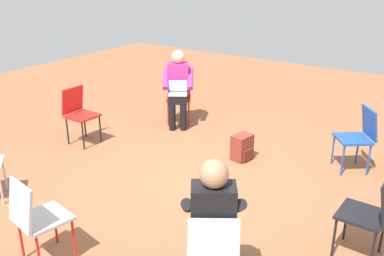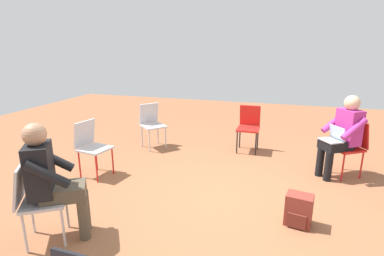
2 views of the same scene
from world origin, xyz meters
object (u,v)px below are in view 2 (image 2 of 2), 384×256
(chair_southwest, at_px, (35,197))
(backpack_near_laptop_user, at_px, (299,212))
(chair_west, at_px, (91,144))
(chair_northwest, at_px, (152,122))
(person_with_laptop, at_px, (343,132))
(chair_northeast, at_px, (350,144))
(chair_north, at_px, (249,125))
(person_in_black, at_px, (51,176))

(chair_southwest, height_order, backpack_near_laptop_user, chair_southwest)
(chair_southwest, bearing_deg, backpack_near_laptop_user, 79.66)
(chair_southwest, bearing_deg, chair_west, 162.69)
(chair_northwest, relative_size, person_with_laptop, 0.69)
(chair_northeast, xyz_separation_m, chair_west, (-3.72, -1.17, 0.00))
(chair_north, xyz_separation_m, person_with_laptop, (1.45, -0.77, 0.20))
(chair_northwest, distance_m, person_in_black, 2.96)
(chair_west, distance_m, person_in_black, 1.58)
(chair_northeast, height_order, person_with_laptop, person_with_laptop)
(chair_northeast, xyz_separation_m, chair_north, (-1.59, 0.67, 0.00))
(chair_northwest, bearing_deg, person_in_black, 45.51)
(chair_northwest, xyz_separation_m, person_in_black, (0.28, -2.94, 0.20))
(person_in_black, height_order, backpack_near_laptop_user, person_in_black)
(chair_northeast, distance_m, chair_northwest, 3.43)
(chair_northwest, relative_size, person_in_black, 0.69)
(chair_northeast, distance_m, person_with_laptop, 0.26)
(chair_west, xyz_separation_m, person_with_laptop, (3.58, 1.07, 0.20))
(chair_north, height_order, person_with_laptop, person_with_laptop)
(person_with_laptop, xyz_separation_m, person_in_black, (-2.99, -2.53, 0.00))
(chair_west, height_order, chair_north, same)
(chair_northeast, height_order, chair_southwest, same)
(chair_west, xyz_separation_m, person_in_black, (0.59, -1.45, 0.20))
(chair_north, bearing_deg, backpack_near_laptop_user, 110.46)
(chair_southwest, bearing_deg, person_with_laptop, 96.27)
(person_in_black, bearing_deg, chair_north, 121.36)
(chair_northeast, xyz_separation_m, chair_southwest, (-3.27, -2.71, 0.00))
(chair_northwest, bearing_deg, chair_west, 28.23)
(chair_northeast, xyz_separation_m, backpack_near_laptop_user, (-0.75, -1.63, -0.34))
(chair_north, xyz_separation_m, person_in_black, (-1.53, -3.29, 0.20))
(chair_west, bearing_deg, chair_north, 140.86)
(chair_northeast, distance_m, backpack_near_laptop_user, 1.82)
(chair_west, relative_size, person_with_laptop, 0.69)
(chair_northwest, height_order, person_in_black, person_in_black)
(chair_southwest, height_order, person_with_laptop, person_with_laptop)
(chair_northeast, bearing_deg, chair_west, 73.56)
(chair_northeast, xyz_separation_m, chair_northwest, (-3.41, 0.32, 0.00))
(chair_west, relative_size, chair_north, 1.00)
(chair_north, bearing_deg, person_with_laptop, 152.50)
(chair_northeast, relative_size, chair_west, 1.00)
(person_in_black, distance_m, backpack_near_laptop_user, 2.63)
(chair_west, distance_m, chair_southwest, 1.61)
(chair_northeast, height_order, chair_west, same)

